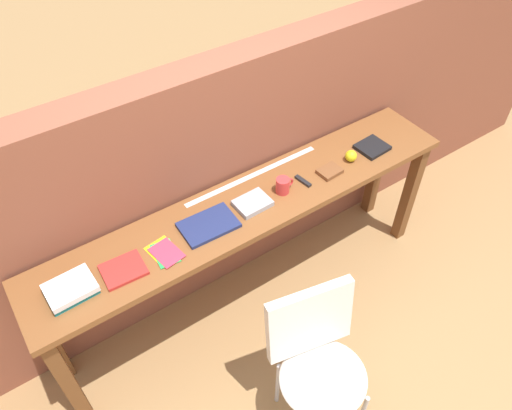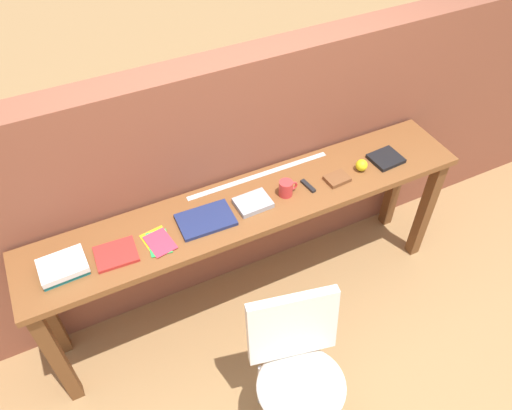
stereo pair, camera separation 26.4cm
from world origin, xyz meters
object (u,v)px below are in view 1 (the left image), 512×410
Objects in this scene: chair_white_moulded at (318,358)px; multitool_folded at (303,181)px; book_open_centre at (209,225)px; sports_ball_small at (351,156)px; mug at (283,185)px; pamphlet_pile_colourful at (165,252)px; leather_journal_brown at (330,171)px; book_stack_leftmost at (71,290)px; book_repair_rightmost at (372,147)px; magazine_cycling at (123,270)px.

chair_white_moulded is 0.95m from multitool_folded.
book_open_centre is 4.19× the size of sports_ball_small.
mug is (0.33, 0.76, 0.40)m from chair_white_moulded.
sports_ball_small is (0.81, 0.74, 0.39)m from chair_white_moulded.
mug is 0.48m from sports_ball_small.
mug is at bearing 1.79° from pamphlet_pile_colourful.
leather_journal_brown is at bearing -0.72° from book_open_centre.
book_stack_leftmost is 1.85m from book_repair_rightmost.
book_repair_rightmost is (0.53, -0.00, 0.00)m from multitool_folded.
book_repair_rightmost reaches higher than chair_white_moulded.
pamphlet_pile_colourful is (0.46, -0.02, -0.02)m from book_stack_leftmost.
leather_journal_brown is at bearing 2.39° from magazine_cycling.
book_open_centre is at bearing 6.39° from pamphlet_pile_colourful.
book_stack_leftmost is (-0.86, 0.76, 0.38)m from chair_white_moulded.
magazine_cycling is 1.26m from leather_journal_brown.
book_open_centre is 0.47m from mug.
mug is 0.14m from multitool_folded.
mug is (0.95, 0.01, 0.04)m from magazine_cycling.
sports_ball_small is (0.48, -0.01, -0.01)m from mug.
chair_white_moulded is 0.86m from book_open_centre.
multitool_folded is 0.35m from sports_ball_small.
chair_white_moulded is at bearing -77.60° from book_open_centre.
chair_white_moulded is 13.00× the size of sports_ball_small.
leather_journal_brown is 0.17m from sports_ball_small.
multitool_folded is at bearing 0.87° from book_open_centre.
pamphlet_pile_colourful is 0.70× the size of book_open_centre.
book_open_centre reaches higher than pamphlet_pile_colourful.
magazine_cycling is 1.43m from sports_ball_small.
multitool_folded is 0.53m from book_repair_rightmost.
book_open_centre is 2.61× the size of multitool_folded.
book_open_centre is at bearing 175.64° from book_repair_rightmost.
pamphlet_pile_colourful is 1.82× the size of multitool_folded.
book_open_centre is 2.21× the size of leather_journal_brown.
magazine_cycling is at bearing -179.31° from mug.
magazine_cycling is at bearing 175.50° from leather_journal_brown.
book_open_centre is at bearing 173.70° from leather_journal_brown.
book_open_centre is at bearing 100.54° from chair_white_moulded.
book_repair_rightmost is at bearing -0.25° from book_stack_leftmost.
pamphlet_pile_colourful is at bearing -171.75° from book_open_centre.
book_repair_rightmost is (0.18, 0.01, -0.02)m from sports_ball_small.
sports_ball_small reaches higher than leather_journal_brown.
multitool_folded is at bearing 3.57° from magazine_cycling.
book_stack_leftmost is 1.67m from sports_ball_small.
pamphlet_pile_colourful is at bearing 175.98° from leather_journal_brown.
book_repair_rightmost is at bearing -0.25° from multitool_folded.
pamphlet_pile_colourful is 0.87m from multitool_folded.
leather_journal_brown is at bearing -5.23° from mug.
pamphlet_pile_colourful is at bearing -179.55° from sports_ball_small.
chair_white_moulded is at bearing -137.51° from sports_ball_small.
multitool_folded is (0.87, 0.02, 0.00)m from pamphlet_pile_colourful.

